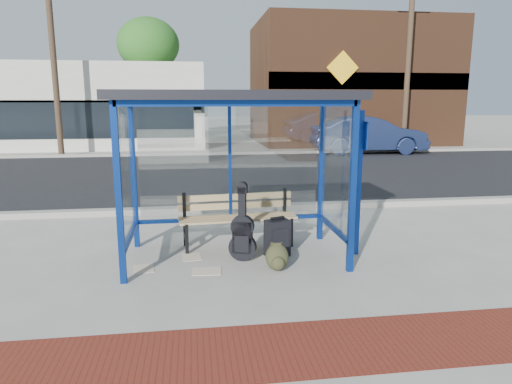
{
  "coord_description": "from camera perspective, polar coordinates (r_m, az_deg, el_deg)",
  "views": [
    {
      "loc": [
        -0.58,
        -6.42,
        2.3
      ],
      "look_at": [
        0.34,
        0.2,
        0.95
      ],
      "focal_mm": 32.0,
      "sensor_mm": 36.0,
      "label": 1
    }
  ],
  "objects": [
    {
      "name": "ground",
      "position": [
        6.85,
        -2.63,
        -8.2
      ],
      "size": [
        120.0,
        120.0,
        0.0
      ],
      "primitive_type": "plane",
      "color": "#B2ADA0",
      "rests_on": "ground"
    },
    {
      "name": "brick_paver_strip",
      "position": [
        4.49,
        0.62,
        -19.24
      ],
      "size": [
        60.0,
        1.0,
        0.01
      ],
      "primitive_type": "cube",
      "color": "maroon",
      "rests_on": "ground"
    },
    {
      "name": "curb_near",
      "position": [
        9.61,
        -4.24,
        -2.09
      ],
      "size": [
        60.0,
        0.25,
        0.12
      ],
      "primitive_type": "cube",
      "color": "gray",
      "rests_on": "ground"
    },
    {
      "name": "street_asphalt",
      "position": [
        14.62,
        -5.54,
        2.32
      ],
      "size": [
        60.0,
        10.0,
        0.0
      ],
      "primitive_type": "cube",
      "color": "black",
      "rests_on": "ground"
    },
    {
      "name": "curb_far",
      "position": [
        19.66,
        -6.19,
        4.8
      ],
      "size": [
        60.0,
        0.25,
        0.12
      ],
      "primitive_type": "cube",
      "color": "gray",
      "rests_on": "ground"
    },
    {
      "name": "far_sidewalk",
      "position": [
        21.55,
        -6.35,
        5.23
      ],
      "size": [
        60.0,
        4.0,
        0.01
      ],
      "primitive_type": "cube",
      "color": "#B2ADA0",
      "rests_on": "ground"
    },
    {
      "name": "bus_shelter",
      "position": [
        6.52,
        -2.86,
        9.41
      ],
      "size": [
        3.3,
        1.8,
        2.42
      ],
      "color": "navy",
      "rests_on": "ground"
    },
    {
      "name": "storefront_white",
      "position": [
        25.82,
        -27.34,
        9.49
      ],
      "size": [
        18.0,
        6.04,
        4.0
      ],
      "color": "silver",
      "rests_on": "ground"
    },
    {
      "name": "storefront_brown",
      "position": [
        26.37,
        11.39,
        13.15
      ],
      "size": [
        10.0,
        7.08,
        6.4
      ],
      "color": "#59331E",
      "rests_on": "ground"
    },
    {
      "name": "tree_mid",
      "position": [
        28.7,
        -13.31,
        17.42
      ],
      "size": [
        3.6,
        3.6,
        7.03
      ],
      "color": "#4C3826",
      "rests_on": "ground"
    },
    {
      "name": "tree_right",
      "position": [
        31.45,
        17.48,
        16.66
      ],
      "size": [
        3.6,
        3.6,
        7.03
      ],
      "color": "#4C3826",
      "rests_on": "ground"
    },
    {
      "name": "utility_pole_west",
      "position": [
        20.63,
        -24.03,
        15.49
      ],
      "size": [
        1.6,
        0.24,
        8.0
      ],
      "color": "#4C3826",
      "rests_on": "ground"
    },
    {
      "name": "utility_pole_east",
      "position": [
        22.09,
        18.53,
        15.54
      ],
      "size": [
        1.6,
        0.24,
        8.0
      ],
      "color": "#4C3826",
      "rests_on": "ground"
    },
    {
      "name": "bench",
      "position": [
        7.3,
        -2.37,
        -2.89
      ],
      "size": [
        1.89,
        0.59,
        0.88
      ],
      "rotation": [
        0.0,
        0.0,
        0.08
      ],
      "color": "black",
      "rests_on": "ground"
    },
    {
      "name": "guitar_bag",
      "position": [
        6.62,
        -1.7,
        -5.25
      ],
      "size": [
        0.42,
        0.23,
        1.09
      ],
      "rotation": [
        0.0,
        0.0,
        -0.3
      ],
      "color": "black",
      "rests_on": "ground"
    },
    {
      "name": "suitcase",
      "position": [
        6.83,
        2.68,
        -5.77
      ],
      "size": [
        0.4,
        0.32,
        0.61
      ],
      "rotation": [
        0.0,
        0.0,
        0.33
      ],
      "color": "black",
      "rests_on": "ground"
    },
    {
      "name": "backpack",
      "position": [
        6.3,
        2.68,
        -8.22
      ],
      "size": [
        0.33,
        0.31,
        0.38
      ],
      "rotation": [
        0.0,
        0.0,
        -0.06
      ],
      "color": "#2B2C18",
      "rests_on": "ground"
    },
    {
      "name": "sign_post",
      "position": [
        6.88,
        12.81,
        2.05
      ],
      "size": [
        0.09,
        0.27,
        2.16
      ],
      "rotation": [
        0.0,
        0.0,
        0.05
      ],
      "color": "navy",
      "rests_on": "ground"
    },
    {
      "name": "newspaper_a",
      "position": [
        6.59,
        -13.87,
        -9.3
      ],
      "size": [
        0.32,
        0.38,
        0.01
      ],
      "primitive_type": "cube",
      "rotation": [
        0.0,
        0.0,
        1.69
      ],
      "color": "white",
      "rests_on": "ground"
    },
    {
      "name": "newspaper_b",
      "position": [
        6.35,
        -6.19,
        -9.82
      ],
      "size": [
        0.41,
        0.34,
        0.01
      ],
      "primitive_type": "cube",
      "rotation": [
        0.0,
        0.0,
        -0.06
      ],
      "color": "white",
      "rests_on": "ground"
    },
    {
      "name": "newspaper_c",
      "position": [
        6.93,
        -8.0,
        -8.04
      ],
      "size": [
        0.31,
        0.38,
        0.01
      ],
      "primitive_type": "cube",
      "rotation": [
        0.0,
        0.0,
        1.65
      ],
      "color": "white",
      "rests_on": "ground"
    },
    {
      "name": "parked_car",
      "position": [
        20.68,
        13.89,
        6.94
      ],
      "size": [
        4.97,
        1.95,
        1.61
      ],
      "primitive_type": "imported",
      "rotation": [
        0.0,
        0.0,
        1.52
      ],
      "color": "#1B264C",
      "rests_on": "ground"
    },
    {
      "name": "fire_hydrant",
      "position": [
        22.8,
        20.18,
        6.04
      ],
      "size": [
        0.37,
        0.24,
        0.82
      ],
      "rotation": [
        0.0,
        0.0,
        0.33
      ],
      "color": "red",
      "rests_on": "ground"
    }
  ]
}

